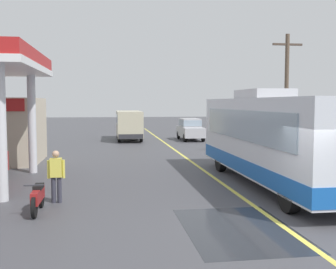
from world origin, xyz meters
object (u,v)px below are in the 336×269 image
object	(u,v)px
car_trailing_behind_bus	(190,128)
minibus_opposing_lane	(129,123)
pedestrian_near_pump	(56,173)
motorcycle_parked_forecourt	(38,197)
coach_bus_main	(273,140)

from	to	relation	value
car_trailing_behind_bus	minibus_opposing_lane	bearing A→B (deg)	171.28
pedestrian_near_pump	motorcycle_parked_forecourt	bearing A→B (deg)	-109.87
pedestrian_near_pump	car_trailing_behind_bus	size ratio (longest dim) A/B	0.40
coach_bus_main	car_trailing_behind_bus	size ratio (longest dim) A/B	2.63
minibus_opposing_lane	motorcycle_parked_forecourt	bearing A→B (deg)	-99.46
coach_bus_main	motorcycle_parked_forecourt	distance (m)	8.81
pedestrian_near_pump	car_trailing_behind_bus	bearing A→B (deg)	67.64
minibus_opposing_lane	car_trailing_behind_bus	xyz separation A→B (m)	(5.13, -0.79, -0.46)
coach_bus_main	car_trailing_behind_bus	world-z (taller)	coach_bus_main
minibus_opposing_lane	pedestrian_near_pump	size ratio (longest dim) A/B	3.69
coach_bus_main	minibus_opposing_lane	size ratio (longest dim) A/B	1.80
minibus_opposing_lane	car_trailing_behind_bus	world-z (taller)	minibus_opposing_lane
coach_bus_main	car_trailing_behind_bus	xyz separation A→B (m)	(0.63, 18.94, -0.71)
motorcycle_parked_forecourt	car_trailing_behind_bus	size ratio (longest dim) A/B	0.43
coach_bus_main	car_trailing_behind_bus	distance (m)	18.96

